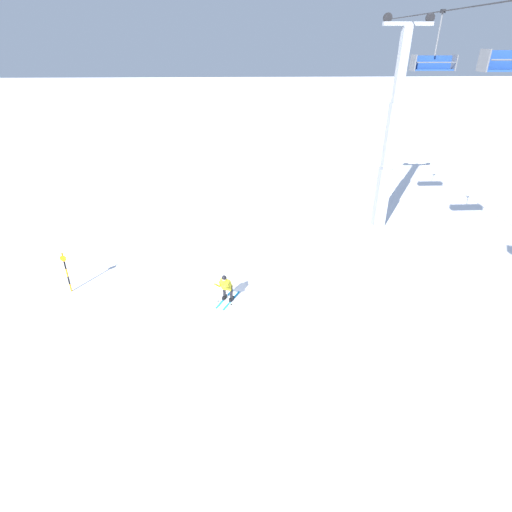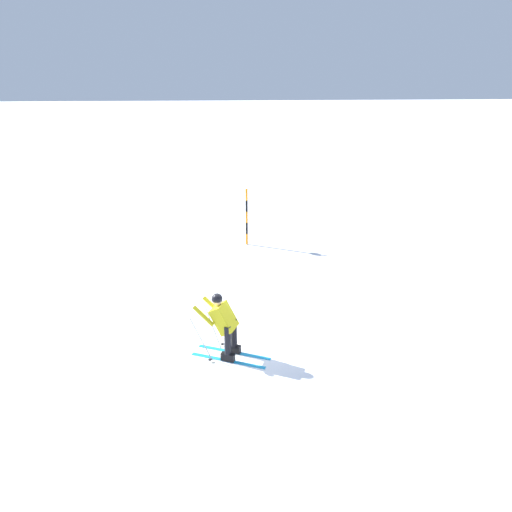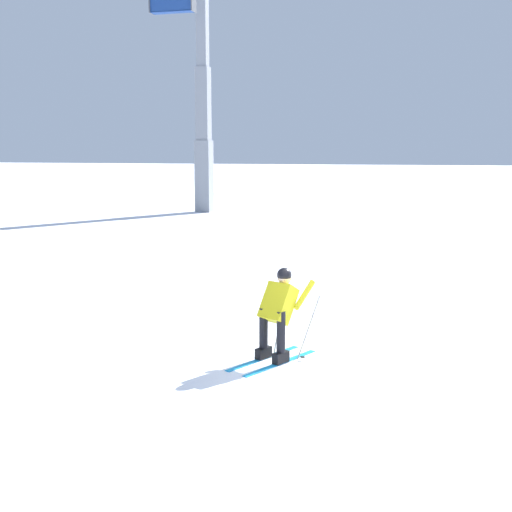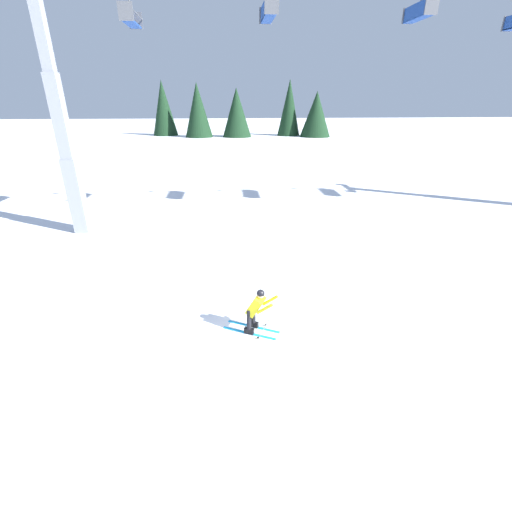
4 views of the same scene
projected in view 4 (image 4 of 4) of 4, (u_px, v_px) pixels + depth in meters
name	position (u px, v px, depth m)	size (l,w,h in m)	color
ground_plane	(240.00, 355.00, 9.08)	(260.00, 260.00, 0.00)	white
skier_carving_main	(256.00, 308.00, 9.69)	(1.62, 1.17, 1.49)	#198CCC
lift_tower_near	(63.00, 132.00, 15.74)	(0.65, 2.56, 11.23)	gray
chairlift_seat_nearest	(129.00, 15.00, 14.22)	(0.61, 1.83, 2.29)	black
chairlift_seat_second	(267.00, 11.00, 14.58)	(0.61, 2.07, 2.00)	black
chairlift_seat_middle	(418.00, 11.00, 15.09)	(0.61, 2.01, 1.91)	black
tree_line_ridge	(240.00, 111.00, 62.38)	(32.21, 10.34, 9.52)	black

